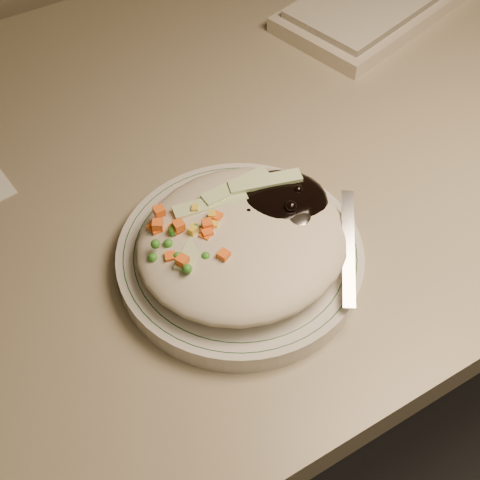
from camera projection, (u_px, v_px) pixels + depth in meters
desk at (236, 244)px, 0.90m from camera, size 1.40×0.70×0.74m
plate at (240, 258)px, 0.62m from camera, size 0.23×0.23×0.02m
plate_rim at (240, 251)px, 0.61m from camera, size 0.22×0.22×0.00m
meal at (245, 235)px, 0.59m from camera, size 0.21×0.19×0.05m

